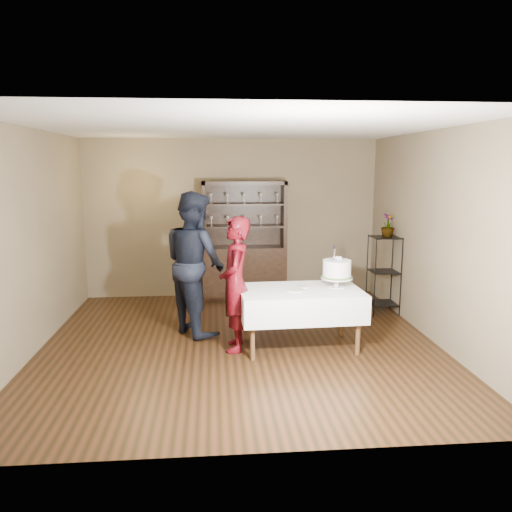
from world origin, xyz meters
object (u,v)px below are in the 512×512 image
(cake_table, at_px, (300,303))
(man, at_px, (195,263))
(potted_plant, at_px, (388,225))
(china_hutch, at_px, (244,260))
(cake, at_px, (337,270))
(plant_etagere, at_px, (384,271))
(woman, at_px, (235,284))

(cake_table, distance_m, man, 1.55)
(cake_table, bearing_deg, potted_plant, 40.88)
(cake_table, xyz_separation_m, man, (-1.31, 0.72, 0.39))
(cake_table, height_order, potted_plant, potted_plant)
(cake_table, xyz_separation_m, potted_plant, (1.56, 1.35, 0.80))
(china_hutch, relative_size, cake_table, 1.31)
(man, relative_size, cake, 3.55)
(plant_etagere, relative_size, potted_plant, 3.37)
(man, distance_m, cake, 1.90)
(man, bearing_deg, china_hutch, -56.87)
(china_hutch, distance_m, man, 1.91)
(cake_table, bearing_deg, woman, 179.77)
(cake_table, bearing_deg, plant_etagere, 41.90)
(plant_etagere, xyz_separation_m, potted_plant, (0.02, -0.03, 0.71))
(china_hutch, xyz_separation_m, man, (-0.78, -1.72, 0.30))
(woman, bearing_deg, plant_etagere, 123.76)
(cake, bearing_deg, plant_etagere, 50.65)
(china_hutch, distance_m, cake, 2.58)
(cake_table, xyz_separation_m, cake, (0.47, 0.08, 0.39))
(china_hutch, bearing_deg, man, -114.36)
(china_hutch, relative_size, cake, 3.69)
(china_hutch, distance_m, plant_etagere, 2.33)
(plant_etagere, distance_m, woman, 2.73)
(plant_etagere, bearing_deg, cake, -129.35)
(woman, bearing_deg, potted_plant, 122.96)
(china_hutch, bearing_deg, cake_table, -77.58)
(cake_table, distance_m, woman, 0.84)
(cake, bearing_deg, woman, -176.63)
(cake, bearing_deg, china_hutch, 113.16)
(china_hutch, relative_size, man, 1.04)
(plant_etagere, xyz_separation_m, cake, (-1.07, -1.31, 0.31))
(woman, bearing_deg, man, -141.14)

